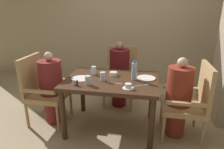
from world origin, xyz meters
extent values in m
plane|color=tan|center=(0.00, 0.00, 0.00)|extent=(16.00, 16.00, 0.00)
cube|color=tan|center=(0.00, 1.97, 1.40)|extent=(8.00, 0.06, 2.80)
cube|color=#422819|center=(0.00, 0.00, 0.71)|extent=(1.21, 0.87, 0.05)
cylinder|color=#422819|center=(-0.55, -0.37, 0.34)|extent=(0.07, 0.07, 0.68)
cylinder|color=#422819|center=(0.55, -0.37, 0.34)|extent=(0.07, 0.07, 0.68)
cylinder|color=#422819|center=(-0.55, 0.37, 0.34)|extent=(0.07, 0.07, 0.68)
cylinder|color=#422819|center=(0.55, 0.37, 0.34)|extent=(0.07, 0.07, 0.68)
cube|color=tan|center=(-0.93, 0.00, 0.42)|extent=(0.52, 0.52, 0.07)
cube|color=tan|center=(-1.17, 0.00, 0.72)|extent=(0.05, 0.52, 0.53)
cube|color=tan|center=(-0.93, 0.24, 0.58)|extent=(0.47, 0.04, 0.04)
cube|color=tan|center=(-0.93, -0.24, 0.58)|extent=(0.47, 0.04, 0.04)
cylinder|color=tan|center=(-0.70, 0.23, 0.19)|extent=(0.04, 0.04, 0.39)
cylinder|color=tan|center=(-0.70, -0.23, 0.19)|extent=(0.04, 0.04, 0.39)
cylinder|color=tan|center=(-1.16, 0.23, 0.19)|extent=(0.04, 0.04, 0.39)
cylinder|color=tan|center=(-1.16, -0.23, 0.19)|extent=(0.04, 0.04, 0.39)
cylinder|color=maroon|center=(-0.87, 0.00, 0.23)|extent=(0.24, 0.24, 0.46)
cylinder|color=maroon|center=(-0.87, 0.00, 0.70)|extent=(0.32, 0.32, 0.48)
sphere|color=beige|center=(-0.87, 0.00, 1.00)|extent=(0.12, 0.12, 0.12)
cube|color=tan|center=(0.00, 0.76, 0.42)|extent=(0.52, 0.52, 0.07)
cube|color=tan|center=(0.00, 1.00, 0.72)|extent=(0.52, 0.05, 0.53)
cube|color=tan|center=(0.24, 0.76, 0.58)|extent=(0.04, 0.47, 0.04)
cube|color=tan|center=(-0.24, 0.76, 0.58)|extent=(0.04, 0.47, 0.04)
cylinder|color=tan|center=(0.23, 0.52, 0.19)|extent=(0.04, 0.04, 0.39)
cylinder|color=tan|center=(-0.23, 0.52, 0.19)|extent=(0.04, 0.04, 0.39)
cylinder|color=tan|center=(0.23, 0.99, 0.19)|extent=(0.04, 0.04, 0.39)
cylinder|color=tan|center=(-0.23, 0.99, 0.19)|extent=(0.04, 0.04, 0.39)
cylinder|color=#5B1419|center=(0.00, 0.70, 0.23)|extent=(0.24, 0.24, 0.46)
cylinder|color=#5B1419|center=(0.00, 0.70, 0.72)|extent=(0.32, 0.32, 0.53)
sphere|color=#997051|center=(0.00, 0.70, 1.05)|extent=(0.13, 0.13, 0.13)
cube|color=tan|center=(0.93, 0.00, 0.42)|extent=(0.52, 0.52, 0.07)
cube|color=tan|center=(1.17, 0.00, 0.72)|extent=(0.05, 0.52, 0.53)
cube|color=tan|center=(0.93, -0.24, 0.58)|extent=(0.47, 0.04, 0.04)
cube|color=tan|center=(0.93, 0.24, 0.58)|extent=(0.47, 0.04, 0.04)
cylinder|color=tan|center=(0.70, -0.23, 0.19)|extent=(0.04, 0.04, 0.39)
cylinder|color=tan|center=(0.70, 0.23, 0.19)|extent=(0.04, 0.04, 0.39)
cylinder|color=tan|center=(1.16, -0.23, 0.19)|extent=(0.04, 0.04, 0.39)
cylinder|color=tan|center=(1.16, 0.23, 0.19)|extent=(0.04, 0.04, 0.39)
cylinder|color=maroon|center=(0.87, 0.00, 0.23)|extent=(0.24, 0.24, 0.46)
cylinder|color=maroon|center=(0.87, 0.00, 0.70)|extent=(0.32, 0.32, 0.49)
sphere|color=beige|center=(0.87, 0.00, 1.00)|extent=(0.12, 0.12, 0.12)
cylinder|color=white|center=(-0.40, -0.07, 0.74)|extent=(0.25, 0.25, 0.01)
cylinder|color=white|center=(0.45, 0.11, 0.74)|extent=(0.25, 0.25, 0.01)
cylinder|color=white|center=(0.25, -0.27, 0.74)|extent=(0.13, 0.13, 0.01)
cylinder|color=white|center=(0.25, -0.27, 0.77)|extent=(0.08, 0.08, 0.05)
cylinder|color=white|center=(0.00, 0.15, 0.76)|extent=(0.11, 0.11, 0.05)
cylinder|color=#A3C6DB|center=(0.29, 0.04, 0.84)|extent=(0.07, 0.07, 0.23)
cylinder|color=#3359B2|center=(0.29, 0.04, 0.97)|extent=(0.04, 0.04, 0.03)
cylinder|color=silver|center=(-0.25, -0.25, 0.79)|extent=(0.07, 0.07, 0.11)
cylinder|color=silver|center=(-0.28, 0.15, 0.79)|extent=(0.07, 0.07, 0.11)
cylinder|color=silver|center=(-0.10, -0.07, 0.79)|extent=(0.07, 0.07, 0.11)
cylinder|color=white|center=(-0.41, -0.29, 0.77)|extent=(0.03, 0.03, 0.07)
cylinder|color=#4C3D2D|center=(-0.37, -0.29, 0.76)|extent=(0.03, 0.03, 0.06)
cube|color=silver|center=(0.39, -0.17, 0.73)|extent=(0.15, 0.09, 0.00)
cube|color=silver|center=(0.46, -0.12, 0.73)|extent=(0.04, 0.04, 0.00)
cube|color=silver|center=(0.05, -0.13, 0.73)|extent=(0.17, 0.04, 0.00)
cube|color=silver|center=(0.13, -0.15, 0.73)|extent=(0.06, 0.03, 0.00)
camera|label=1|loc=(0.47, -2.42, 1.64)|focal=32.00mm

